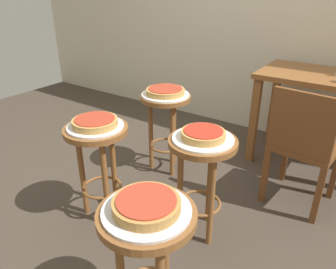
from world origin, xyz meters
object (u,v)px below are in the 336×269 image
(pizza_foreground, at_px, (146,205))
(stool_leftside, at_px, (202,165))
(stool_rear, at_px, (166,115))
(pizza_rear, at_px, (165,91))
(pizza_middle, at_px, (95,122))
(serving_plate_rear, at_px, (165,95))
(stool_middle, at_px, (98,151))
(dining_table, at_px, (323,91))
(serving_plate_foreground, at_px, (147,211))
(serving_plate_middle, at_px, (95,126))
(stool_foreground, at_px, (148,244))
(serving_plate_leftside, at_px, (203,139))
(wooden_chair, at_px, (303,145))
(pizza_leftside, at_px, (203,134))

(pizza_foreground, bearing_deg, stool_leftside, 100.71)
(stool_rear, xyz_separation_m, pizza_rear, (-0.00, -0.00, 0.20))
(pizza_middle, xyz_separation_m, serving_plate_rear, (0.00, 0.73, -0.03))
(stool_middle, distance_m, dining_table, 1.81)
(serving_plate_foreground, xyz_separation_m, serving_plate_rear, (-0.73, 1.17, 0.00))
(stool_middle, relative_size, stool_rear, 1.00)
(serving_plate_rear, bearing_deg, serving_plate_foreground, -57.89)
(serving_plate_rear, xyz_separation_m, dining_table, (0.97, 0.80, -0.01))
(pizza_foreground, bearing_deg, serving_plate_middle, 148.91)
(stool_foreground, height_order, stool_middle, same)
(serving_plate_middle, height_order, pizza_middle, pizza_middle)
(serving_plate_leftside, bearing_deg, serving_plate_foreground, -79.29)
(pizza_middle, distance_m, wooden_chair, 1.34)
(stool_leftside, relative_size, serving_plate_leftside, 1.87)
(serving_plate_foreground, height_order, pizza_middle, pizza_middle)
(stool_foreground, xyz_separation_m, pizza_leftside, (-0.13, 0.66, 0.20))
(serving_plate_foreground, relative_size, stool_leftside, 0.54)
(stool_rear, relative_size, wooden_chair, 0.76)
(serving_plate_foreground, relative_size, serving_plate_rear, 0.94)
(pizza_middle, bearing_deg, stool_foreground, -31.09)
(serving_plate_leftside, xyz_separation_m, stool_rear, (-0.61, 0.51, -0.17))
(stool_leftside, height_order, wooden_chair, wooden_chair)
(serving_plate_leftside, relative_size, wooden_chair, 0.40)
(dining_table, height_order, wooden_chair, wooden_chair)
(stool_rear, relative_size, serving_plate_rear, 1.75)
(stool_foreground, height_order, stool_leftside, same)
(serving_plate_rear, bearing_deg, stool_middle, -90.15)
(stool_foreground, relative_size, pizza_rear, 2.19)
(pizza_rear, bearing_deg, pizza_middle, -90.15)
(serving_plate_rear, distance_m, dining_table, 1.26)
(serving_plate_foreground, distance_m, serving_plate_middle, 0.86)
(serving_plate_foreground, relative_size, dining_table, 0.35)
(serving_plate_middle, distance_m, serving_plate_leftside, 0.65)
(stool_foreground, xyz_separation_m, dining_table, (0.23, 1.97, 0.16))
(stool_foreground, bearing_deg, serving_plate_middle, 148.91)
(pizza_foreground, relative_size, serving_plate_middle, 0.77)
(pizza_foreground, height_order, serving_plate_leftside, pizza_foreground)
(stool_foreground, height_order, serving_plate_foreground, serving_plate_foreground)
(stool_foreground, bearing_deg, pizza_rear, 122.11)
(pizza_middle, xyz_separation_m, pizza_rear, (0.00, 0.73, -0.00))
(serving_plate_middle, relative_size, pizza_rear, 1.16)
(stool_middle, height_order, dining_table, dining_table)
(serving_plate_rear, height_order, dining_table, dining_table)
(serving_plate_leftside, relative_size, serving_plate_rear, 0.94)
(serving_plate_foreground, relative_size, pizza_rear, 1.18)
(pizza_middle, bearing_deg, dining_table, 57.55)
(serving_plate_middle, bearing_deg, dining_table, 57.55)
(pizza_leftside, relative_size, pizza_rear, 0.84)
(serving_plate_foreground, distance_m, pizza_middle, 0.86)
(wooden_chair, bearing_deg, pizza_leftside, -123.14)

